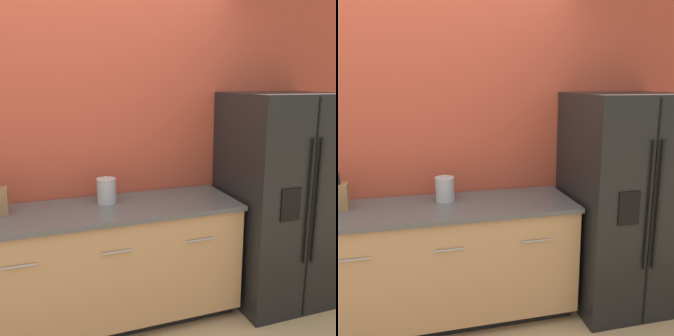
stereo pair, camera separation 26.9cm
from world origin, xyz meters
TOP-DOWN VIEW (x-y plane):
  - wall_back at (0.00, 1.16)m, footprint 10.00×0.05m
  - counter_unit at (-0.14, 0.82)m, footprint 2.52×0.64m
  - refrigerator at (1.57, 0.74)m, footprint 0.83×0.81m
  - knife_block at (-0.55, 0.90)m, footprint 0.11×0.11m
  - steel_canister at (0.18, 0.91)m, footprint 0.14×0.14m

SIDE VIEW (x-z plane):
  - counter_unit at x=-0.14m, z-range 0.01..0.92m
  - refrigerator at x=1.57m, z-range 0.00..1.70m
  - steel_canister at x=0.18m, z-range 0.90..1.10m
  - knife_block at x=-0.55m, z-range 0.87..1.14m
  - wall_back at x=0.00m, z-range 0.00..2.60m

